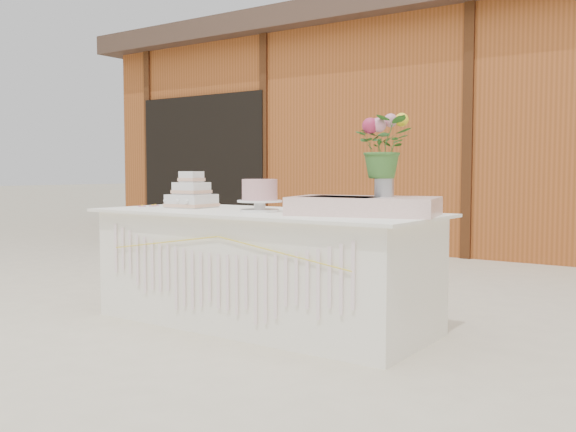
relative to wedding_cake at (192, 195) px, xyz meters
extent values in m
plane|color=beige|center=(0.68, -0.03, -0.86)|extent=(80.00, 80.00, 0.00)
cube|color=#964B1F|center=(0.68, 5.97, 0.64)|extent=(12.00, 4.00, 3.00)
cube|color=#422F24|center=(0.68, 5.97, 2.29)|extent=(12.60, 4.60, 0.30)
cube|color=black|center=(-3.52, 3.95, 0.24)|extent=(2.40, 0.08, 2.20)
cube|color=white|center=(0.68, -0.03, -0.49)|extent=(2.28, 0.88, 0.75)
cube|color=white|center=(0.68, -0.03, -0.10)|extent=(2.40, 1.00, 0.02)
cube|color=silver|center=(0.00, 0.00, -0.04)|extent=(0.30, 0.30, 0.10)
cube|color=#E6B091|center=(0.00, 0.00, -0.07)|extent=(0.32, 0.32, 0.02)
cube|color=silver|center=(0.00, 0.00, 0.05)|extent=(0.22, 0.22, 0.09)
cube|color=#E6B091|center=(0.00, 0.00, 0.03)|extent=(0.23, 0.23, 0.02)
cube|color=silver|center=(0.00, 0.00, 0.14)|extent=(0.14, 0.14, 0.08)
cube|color=#E6B091|center=(0.00, 0.00, 0.12)|extent=(0.16, 0.16, 0.02)
cylinder|color=white|center=(0.70, -0.09, -0.08)|extent=(0.26, 0.26, 0.02)
cylinder|color=white|center=(0.70, -0.09, -0.05)|extent=(0.07, 0.07, 0.05)
cylinder|color=white|center=(0.70, -0.09, -0.02)|extent=(0.30, 0.30, 0.01)
cylinder|color=#D69A9B|center=(0.70, -0.09, 0.06)|extent=(0.23, 0.23, 0.14)
cube|color=#FFD2CD|center=(1.42, 0.03, -0.04)|extent=(0.98, 0.71, 0.11)
cylinder|color=#B4B4B9|center=(1.53, 0.08, 0.10)|extent=(0.12, 0.12, 0.16)
imported|color=#396D2B|center=(1.53, 0.08, 0.37)|extent=(0.41, 0.39, 0.38)
camera|label=1|loc=(3.29, -3.46, 0.18)|focal=40.00mm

